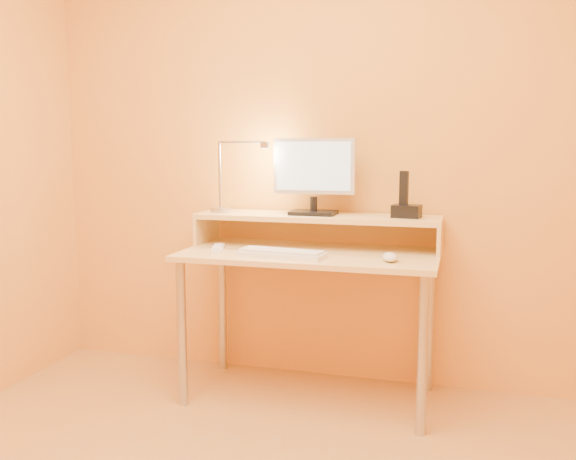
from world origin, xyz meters
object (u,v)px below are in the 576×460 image
(monitor_panel, at_px, (314,166))
(phone_dock, at_px, (407,211))
(remote_control, at_px, (218,249))
(lamp_base, at_px, (220,210))
(keyboard, at_px, (281,254))
(mouse, at_px, (390,257))

(monitor_panel, distance_m, phone_dock, 0.50)
(monitor_panel, xyz_separation_m, remote_control, (-0.41, -0.25, -0.39))
(lamp_base, bearing_deg, phone_dock, 1.84)
(lamp_base, xyz_separation_m, phone_dock, (0.93, 0.03, 0.02))
(monitor_panel, xyz_separation_m, keyboard, (-0.07, -0.32, -0.39))
(lamp_base, distance_m, mouse, 0.94)
(keyboard, distance_m, remote_control, 0.35)
(phone_dock, bearing_deg, mouse, -90.79)
(phone_dock, height_order, keyboard, phone_dock)
(lamp_base, relative_size, keyboard, 0.25)
(lamp_base, relative_size, mouse, 0.86)
(lamp_base, bearing_deg, remote_control, -71.50)
(remote_control, bearing_deg, lamp_base, 90.88)
(monitor_panel, distance_m, keyboard, 0.51)
(phone_dock, bearing_deg, keyboard, -142.29)
(phone_dock, bearing_deg, monitor_panel, -174.21)
(lamp_base, xyz_separation_m, remote_control, (0.07, -0.21, -0.16))
(monitor_panel, xyz_separation_m, phone_dock, (0.45, -0.01, -0.21))
(monitor_panel, relative_size, keyboard, 1.00)
(mouse, distance_m, remote_control, 0.83)
(phone_dock, distance_m, remote_control, 0.91)
(keyboard, bearing_deg, remote_control, 174.65)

